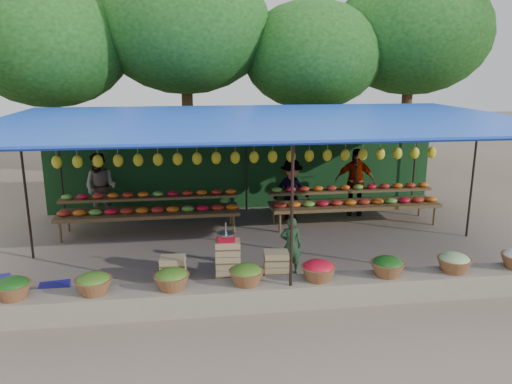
{
  "coord_description": "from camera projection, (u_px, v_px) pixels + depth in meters",
  "views": [
    {
      "loc": [
        -1.61,
        -10.2,
        3.85
      ],
      "look_at": [
        -0.12,
        0.2,
        1.19
      ],
      "focal_mm": 35.0,
      "sensor_mm": 36.0,
      "label": 1
    }
  ],
  "objects": [
    {
      "name": "ground",
      "position": [
        263.0,
        246.0,
        10.95
      ],
      "size": [
        60.0,
        60.0,
        0.0
      ],
      "primitive_type": "plane",
      "color": "#67594C",
      "rests_on": "ground"
    },
    {
      "name": "stone_curb",
      "position": [
        288.0,
        293.0,
        8.26
      ],
      "size": [
        10.6,
        0.55,
        0.4
      ],
      "primitive_type": "cube",
      "color": "#74695D",
      "rests_on": "ground"
    },
    {
      "name": "stall_canopy",
      "position": [
        263.0,
        124.0,
        10.37
      ],
      "size": [
        10.8,
        6.6,
        2.82
      ],
      "color": "black",
      "rests_on": "ground"
    },
    {
      "name": "produce_baskets",
      "position": [
        283.0,
        273.0,
        8.16
      ],
      "size": [
        8.98,
        0.58,
        0.34
      ],
      "color": "brown",
      "rests_on": "stone_curb"
    },
    {
      "name": "netting_backdrop",
      "position": [
        245.0,
        163.0,
        13.67
      ],
      "size": [
        10.6,
        0.06,
        2.5
      ],
      "primitive_type": "cube",
      "color": "#194620",
      "rests_on": "ground"
    },
    {
      "name": "tree_row",
      "position": [
        249.0,
        38.0,
        15.71
      ],
      "size": [
        16.51,
        5.5,
        7.12
      ],
      "color": "#322312",
      "rests_on": "ground"
    },
    {
      "name": "fruit_table_left",
      "position": [
        150.0,
        207.0,
        11.76
      ],
      "size": [
        4.21,
        0.95,
        0.93
      ],
      "color": "#503B20",
      "rests_on": "ground"
    },
    {
      "name": "fruit_table_right",
      "position": [
        354.0,
        200.0,
        12.44
      ],
      "size": [
        4.21,
        0.95,
        0.93
      ],
      "color": "#503B20",
      "rests_on": "ground"
    },
    {
      "name": "crate_counter",
      "position": [
        227.0,
        264.0,
        9.15
      ],
      "size": [
        2.38,
        0.38,
        0.77
      ],
      "color": "#9E815A",
      "rests_on": "ground"
    },
    {
      "name": "weighing_scale",
      "position": [
        226.0,
        237.0,
        9.02
      ],
      "size": [
        0.33,
        0.33,
        0.35
      ],
      "color": "#AB0D22",
      "rests_on": "crate_counter"
    },
    {
      "name": "vendor_seated",
      "position": [
        291.0,
        245.0,
        9.43
      ],
      "size": [
        0.46,
        0.36,
        1.11
      ],
      "primitive_type": "imported",
      "rotation": [
        0.0,
        0.0,
        2.9
      ],
      "color": "#1B3C21",
      "rests_on": "ground"
    },
    {
      "name": "customer_left",
      "position": [
        101.0,
        187.0,
        12.58
      ],
      "size": [
        1.01,
        0.9,
        1.74
      ],
      "primitive_type": "imported",
      "rotation": [
        0.0,
        0.0,
        -0.33
      ],
      "color": "slate",
      "rests_on": "ground"
    },
    {
      "name": "customer_mid",
      "position": [
        291.0,
        190.0,
        12.63
      ],
      "size": [
        1.11,
        0.77,
        1.57
      ],
      "primitive_type": "imported",
      "rotation": [
        0.0,
        0.0,
        0.2
      ],
      "color": "slate",
      "rests_on": "ground"
    },
    {
      "name": "customer_right",
      "position": [
        355.0,
        182.0,
        13.13
      ],
      "size": [
        1.12,
        0.74,
        1.78
      ],
      "primitive_type": "imported",
      "rotation": [
        0.0,
        0.0,
        -0.32
      ],
      "color": "slate",
      "rests_on": "ground"
    },
    {
      "name": "blue_crate_front",
      "position": [
        55.0,
        293.0,
        8.38
      ],
      "size": [
        0.53,
        0.41,
        0.3
      ],
      "primitive_type": "cube",
      "rotation": [
        0.0,
        0.0,
        0.13
      ],
      "color": "navy",
      "rests_on": "ground"
    }
  ]
}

